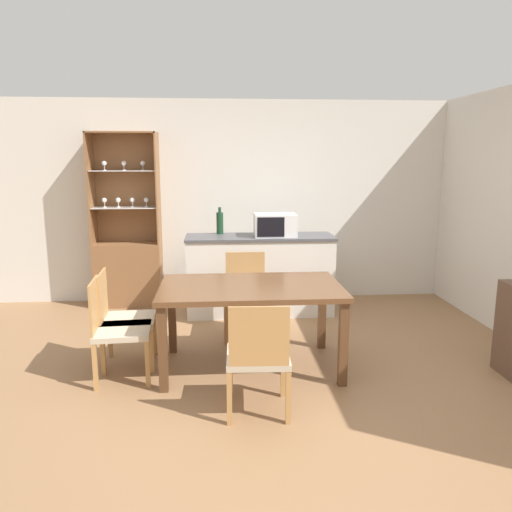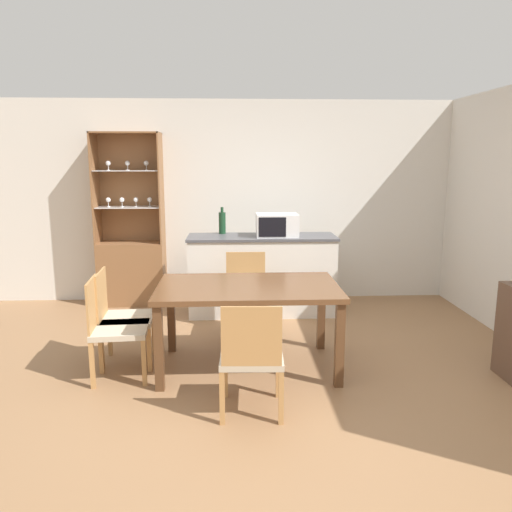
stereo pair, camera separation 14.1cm
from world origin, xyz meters
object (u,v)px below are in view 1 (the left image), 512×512
object	(u,v)px
dining_chair_head_near	(258,357)
wine_bottle	(220,223)
display_cabinet	(128,259)
microwave	(275,225)
dining_table	(251,295)
dining_chair_head_far	(246,295)
dining_chair_side_left_far	(123,318)
dining_chair_side_left_near	(117,329)

from	to	relation	value
dining_chair_head_near	wine_bottle	world-z (taller)	wine_bottle
display_cabinet	microwave	world-z (taller)	display_cabinet
dining_table	dining_chair_head_far	size ratio (longest dim) A/B	1.82
dining_chair_head_far	dining_table	bearing A→B (deg)	91.60
dining_table	dining_chair_side_left_far	xyz separation A→B (m)	(-1.12, 0.14, -0.23)
dining_chair_side_left_far	microwave	size ratio (longest dim) A/B	1.78
display_cabinet	dining_table	world-z (taller)	display_cabinet
dining_chair_side_left_far	dining_table	bearing A→B (deg)	79.61
dining_chair_head_far	microwave	bearing A→B (deg)	-115.76
dining_chair_head_near	dining_table	bearing A→B (deg)	92.20
dining_chair_side_left_near	dining_chair_side_left_far	bearing A→B (deg)	175.85
dining_chair_head_near	microwave	xyz separation A→B (m)	(0.39, 2.38, 0.63)
display_cabinet	microwave	distance (m)	1.92
dining_chair_side_left_far	microwave	bearing A→B (deg)	130.00
dining_table	dining_chair_side_left_far	size ratio (longest dim) A/B	1.82
dining_chair_side_left_near	wine_bottle	bearing A→B (deg)	151.69
dining_table	wine_bottle	size ratio (longest dim) A/B	4.88
display_cabinet	dining_chair_head_near	xyz separation A→B (m)	(1.40, -2.90, -0.15)
dining_table	dining_chair_head_near	size ratio (longest dim) A/B	1.82
dining_chair_head_near	wine_bottle	size ratio (longest dim) A/B	2.68
microwave	dining_chair_head_far	bearing A→B (deg)	-117.47
dining_chair_head_far	microwave	world-z (taller)	microwave
dining_chair_head_far	dining_chair_side_left_near	world-z (taller)	same
display_cabinet	dining_chair_side_left_near	world-z (taller)	display_cabinet
dining_chair_head_near	dining_chair_head_far	world-z (taller)	same
display_cabinet	dining_chair_side_left_far	world-z (taller)	display_cabinet
display_cabinet	dining_chair_side_left_far	bearing A→B (deg)	-81.73
dining_chair_head_near	dining_chair_side_left_far	bearing A→B (deg)	141.75
display_cabinet	dining_chair_side_left_near	size ratio (longest dim) A/B	2.49
display_cabinet	dining_chair_head_near	world-z (taller)	display_cabinet
microwave	wine_bottle	bearing A→B (deg)	159.86
microwave	dining_chair_side_left_far	bearing A→B (deg)	-136.74
dining_chair_head_near	wine_bottle	bearing A→B (deg)	97.79
dining_table	wine_bottle	xyz separation A→B (m)	(-0.25, 1.79, 0.41)
dining_table	dining_chair_side_left_far	world-z (taller)	dining_chair_side_left_far
display_cabinet	microwave	bearing A→B (deg)	-16.25
dining_chair_head_near	microwave	world-z (taller)	microwave
dining_chair_head_far	dining_chair_side_left_near	xyz separation A→B (m)	(-1.12, -0.96, 0.00)
dining_chair_side_left_far	dining_chair_head_far	size ratio (longest dim) A/B	1.00
wine_bottle	microwave	bearing A→B (deg)	-20.14
display_cabinet	dining_chair_head_far	size ratio (longest dim) A/B	2.49
dining_chair_side_left_near	microwave	xyz separation A→B (m)	(1.51, 1.70, 0.63)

